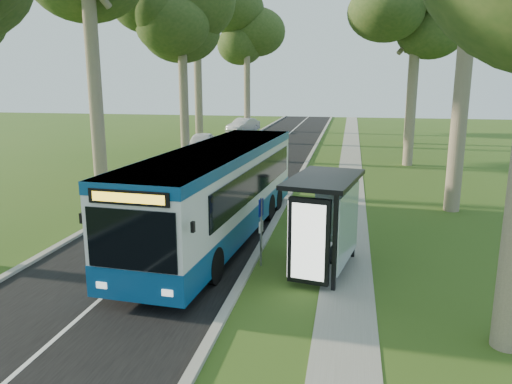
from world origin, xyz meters
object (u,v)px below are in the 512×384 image
(car_white, at_px, (202,144))
(bus_shelter, at_px, (328,209))
(litter_bin, at_px, (322,188))
(bus_stop_sign, at_px, (261,223))
(car_silver, at_px, (243,126))
(bus, at_px, (218,193))

(car_white, bearing_deg, bus_shelter, -72.92)
(bus_shelter, relative_size, litter_bin, 3.56)
(bus_stop_sign, distance_m, bus_shelter, 2.21)
(bus_shelter, distance_m, car_white, 25.11)
(bus_stop_sign, height_order, car_silver, bus_stop_sign)
(car_white, relative_size, car_silver, 1.05)
(bus_shelter, xyz_separation_m, car_silver, (-10.86, 38.47, -1.30))
(bus_shelter, height_order, car_silver, bus_shelter)
(bus_stop_sign, relative_size, litter_bin, 2.14)
(bus, xyz_separation_m, car_white, (-6.65, 19.92, -0.90))
(bus_stop_sign, height_order, bus_shelter, bus_shelter)
(car_silver, bearing_deg, litter_bin, -52.85)
(litter_bin, relative_size, car_white, 0.21)
(bus, xyz_separation_m, bus_stop_sign, (2.01, -2.34, -0.34))
(litter_bin, bearing_deg, bus_shelter, -85.84)
(bus, xyz_separation_m, litter_bin, (3.36, 7.01, -1.22))
(car_silver, bearing_deg, car_white, -71.81)
(bus, distance_m, bus_shelter, 4.93)
(car_white, distance_m, car_silver, 15.79)
(car_silver, bearing_deg, bus, -61.55)
(bus_stop_sign, relative_size, bus_shelter, 0.60)
(litter_bin, bearing_deg, bus, -115.58)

